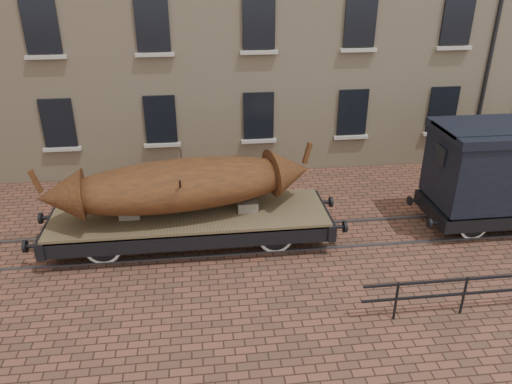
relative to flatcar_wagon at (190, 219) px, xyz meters
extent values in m
plane|color=#4D3226|center=(1.55, 0.00, -0.80)|extent=(90.00, 90.00, 0.00)
cube|color=black|center=(-4.45, 4.96, 1.40)|extent=(1.10, 0.12, 1.70)
cube|color=#BAB2A6|center=(-4.45, 4.90, 0.45)|extent=(1.30, 0.18, 0.12)
cube|color=black|center=(-0.95, 4.96, 1.40)|extent=(1.10, 0.12, 1.70)
cube|color=#BAB2A6|center=(-0.95, 4.90, 0.45)|extent=(1.30, 0.18, 0.12)
cube|color=black|center=(2.55, 4.96, 1.40)|extent=(1.10, 0.12, 1.70)
cube|color=#BAB2A6|center=(2.55, 4.90, 0.45)|extent=(1.30, 0.18, 0.12)
cube|color=black|center=(6.05, 4.96, 1.40)|extent=(1.10, 0.12, 1.70)
cube|color=#BAB2A6|center=(6.05, 4.90, 0.45)|extent=(1.30, 0.18, 0.12)
cube|color=black|center=(9.55, 4.96, 1.40)|extent=(1.10, 0.12, 1.70)
cube|color=#BAB2A6|center=(9.55, 4.90, 0.45)|extent=(1.30, 0.18, 0.12)
cube|color=black|center=(-4.45, 4.96, 4.60)|extent=(1.10, 0.12, 1.70)
cube|color=#BAB2A6|center=(-4.45, 4.90, 3.65)|extent=(1.30, 0.18, 0.12)
cube|color=black|center=(-0.95, 4.96, 4.60)|extent=(1.10, 0.12, 1.70)
cube|color=#BAB2A6|center=(-0.95, 4.90, 3.65)|extent=(1.30, 0.18, 0.12)
cube|color=black|center=(2.55, 4.96, 4.60)|extent=(1.10, 0.12, 1.70)
cube|color=#BAB2A6|center=(2.55, 4.90, 3.65)|extent=(1.30, 0.18, 0.12)
cube|color=black|center=(6.05, 4.96, 4.60)|extent=(1.10, 0.12, 1.70)
cube|color=#BAB2A6|center=(6.05, 4.90, 3.65)|extent=(1.30, 0.18, 0.12)
cube|color=black|center=(9.55, 4.96, 4.60)|extent=(1.10, 0.12, 1.70)
cube|color=#BAB2A6|center=(9.55, 4.90, 3.65)|extent=(1.30, 0.18, 0.12)
cube|color=#59595E|center=(1.55, -0.72, -0.77)|extent=(30.00, 0.08, 0.06)
cube|color=#59595E|center=(1.55, 0.72, -0.77)|extent=(30.00, 0.08, 0.06)
cylinder|color=black|center=(4.55, -3.80, -0.30)|extent=(0.06, 0.06, 1.00)
cylinder|color=black|center=(6.15, -3.80, -0.30)|extent=(0.06, 0.06, 1.00)
cube|color=brown|center=(0.00, 0.00, 0.14)|extent=(7.56, 2.22, 0.12)
cube|color=black|center=(0.00, -1.03, -0.10)|extent=(7.56, 0.16, 0.45)
cube|color=black|center=(0.00, 1.03, -0.10)|extent=(7.56, 0.16, 0.45)
cube|color=black|center=(-3.78, 0.00, -0.10)|extent=(0.22, 2.32, 0.45)
cylinder|color=black|center=(-4.06, -0.76, -0.10)|extent=(0.35, 0.10, 0.10)
cylinder|color=black|center=(-4.23, -0.76, -0.10)|extent=(0.08, 0.32, 0.32)
cylinder|color=black|center=(-4.06, 0.76, -0.10)|extent=(0.35, 0.10, 0.10)
cylinder|color=black|center=(-4.23, 0.76, -0.10)|extent=(0.08, 0.32, 0.32)
cube|color=black|center=(3.78, 0.00, -0.10)|extent=(0.22, 2.32, 0.45)
cylinder|color=black|center=(4.06, -0.76, -0.10)|extent=(0.35, 0.10, 0.10)
cylinder|color=black|center=(4.23, -0.76, -0.10)|extent=(0.08, 0.32, 0.32)
cylinder|color=black|center=(4.06, 0.76, -0.10)|extent=(0.35, 0.10, 0.10)
cylinder|color=black|center=(4.23, 0.76, -0.10)|extent=(0.08, 0.32, 0.32)
cylinder|color=black|center=(-2.32, 0.00, -0.32)|extent=(0.10, 1.91, 0.10)
cylinder|color=silver|center=(-2.32, -0.72, -0.32)|extent=(0.97, 0.07, 0.97)
cylinder|color=black|center=(-2.32, -0.72, -0.32)|extent=(0.79, 0.10, 0.79)
cube|color=black|center=(-2.32, -0.84, -0.08)|extent=(0.91, 0.08, 0.10)
cylinder|color=silver|center=(-2.32, 0.72, -0.32)|extent=(0.97, 0.07, 0.97)
cylinder|color=black|center=(-2.32, 0.72, -0.32)|extent=(0.79, 0.10, 0.79)
cube|color=black|center=(-2.32, 0.84, -0.08)|extent=(0.91, 0.08, 0.10)
cylinder|color=black|center=(2.32, 0.00, -0.32)|extent=(0.10, 1.91, 0.10)
cylinder|color=silver|center=(2.32, -0.72, -0.32)|extent=(0.97, 0.07, 0.97)
cylinder|color=black|center=(2.32, -0.72, -0.32)|extent=(0.79, 0.10, 0.79)
cube|color=black|center=(2.32, -0.84, -0.08)|extent=(0.91, 0.08, 0.10)
cylinder|color=silver|center=(2.32, 0.72, -0.32)|extent=(0.97, 0.07, 0.97)
cylinder|color=black|center=(2.32, 0.72, -0.32)|extent=(0.79, 0.10, 0.79)
cube|color=black|center=(2.32, 0.84, -0.08)|extent=(0.91, 0.08, 0.10)
cube|color=black|center=(0.00, 0.00, -0.25)|extent=(4.03, 0.06, 0.06)
cube|color=brown|center=(-1.61, 0.00, 0.34)|extent=(0.55, 0.50, 0.28)
cube|color=brown|center=(1.61, 0.00, 0.34)|extent=(0.55, 0.50, 0.28)
ellipsoid|color=#613214|center=(-0.17, 0.00, 1.08)|extent=(6.73, 2.97, 1.30)
cone|color=#613214|center=(-3.21, -0.46, 1.13)|extent=(1.29, 1.39, 1.23)
cube|color=#613214|center=(-3.71, -0.54, 1.62)|extent=(0.28, 0.17, 0.63)
cone|color=#613214|center=(2.88, 0.46, 1.13)|extent=(1.29, 1.39, 1.23)
cube|color=#613214|center=(3.38, 0.54, 1.62)|extent=(0.28, 0.17, 0.63)
cylinder|color=black|center=(-0.17, -0.53, 0.95)|extent=(0.06, 1.11, 1.52)
cylinder|color=black|center=(-0.17, 0.53, 0.95)|extent=(0.06, 1.11, 1.52)
cube|color=black|center=(9.77, 0.97, -0.18)|extent=(5.31, 0.14, 0.40)
cube|color=black|center=(7.11, 0.00, -0.18)|extent=(0.19, 2.12, 0.40)
cylinder|color=black|center=(6.71, -0.71, -0.18)|extent=(0.07, 0.28, 0.28)
cylinder|color=black|center=(6.71, 0.71, -0.18)|extent=(0.07, 0.28, 0.28)
cylinder|color=black|center=(8.08, 0.00, -0.38)|extent=(0.09, 1.68, 0.09)
cylinder|color=silver|center=(8.08, -0.72, -0.38)|extent=(0.85, 0.06, 0.85)
cylinder|color=black|center=(8.08, -0.72, -0.38)|extent=(0.70, 0.09, 0.70)
cylinder|color=silver|center=(8.08, 0.72, -0.38)|extent=(0.85, 0.06, 0.85)
cylinder|color=black|center=(8.08, 0.72, -0.38)|extent=(0.70, 0.09, 0.70)
cube|color=black|center=(7.09, 0.00, 1.58)|extent=(0.07, 0.53, 0.53)
camera|label=1|loc=(0.35, -12.33, 6.74)|focal=35.00mm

